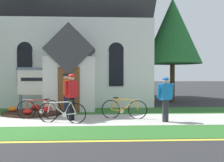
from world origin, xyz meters
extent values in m
plane|color=#2B2B2D|center=(0.00, 4.00, 0.00)|extent=(140.00, 140.00, 0.00)
cube|color=#2D6628|center=(-1.04, 4.16, 0.00)|extent=(24.00, 2.40, 0.01)
cube|color=white|center=(-1.04, 10.30, 2.38)|extent=(13.52, 9.88, 4.75)
cube|color=#424247|center=(-1.04, 10.30, 6.62)|extent=(14.02, 10.06, 10.06)
cube|color=white|center=(1.39, 4.56, 1.30)|extent=(2.40, 1.60, 2.60)
cube|color=#424247|center=(1.39, 4.56, 2.95)|extent=(2.40, 1.80, 2.40)
cube|color=brown|center=(1.39, 3.74, 1.05)|extent=(1.00, 0.06, 2.10)
cube|color=black|center=(-1.04, 5.33, 2.10)|extent=(0.76, 0.06, 1.90)
cone|color=black|center=(-1.04, 5.33, 3.05)|extent=(0.80, 0.06, 0.80)
cube|color=black|center=(3.69, 5.33, 2.10)|extent=(0.76, 0.06, 1.90)
cone|color=black|center=(3.69, 5.33, 3.05)|extent=(0.80, 0.06, 0.80)
cube|color=slate|center=(-0.86, 3.97, 0.41)|extent=(0.12, 0.12, 0.81)
cube|color=slate|center=(0.57, 3.91, 0.41)|extent=(0.12, 0.12, 0.81)
cube|color=silver|center=(-0.15, 3.94, 1.39)|extent=(1.70, 0.15, 1.15)
cube|color=slate|center=(-0.15, 3.94, 2.02)|extent=(1.82, 0.19, 0.12)
cube|color=black|center=(-0.15, 3.90, 1.52)|extent=(1.36, 0.06, 0.16)
cylinder|color=#382319|center=(-0.15, 3.39, 0.05)|extent=(2.63, 2.63, 0.10)
ellipsoid|color=red|center=(0.48, 3.24, 0.22)|extent=(0.36, 0.36, 0.24)
ellipsoid|color=red|center=(-0.20, 4.06, 0.22)|extent=(0.36, 0.36, 0.24)
ellipsoid|color=orange|center=(-1.06, 3.39, 0.22)|extent=(0.36, 0.36, 0.24)
ellipsoid|color=red|center=(-0.16, 2.50, 0.22)|extent=(0.36, 0.36, 0.24)
torus|color=black|center=(3.25, 1.97, 0.36)|extent=(0.75, 0.16, 0.75)
torus|color=black|center=(4.29, 1.79, 0.36)|extent=(0.75, 0.16, 0.75)
cylinder|color=orange|center=(3.93, 1.85, 0.51)|extent=(0.57, 0.13, 0.44)
cylinder|color=orange|center=(3.82, 1.87, 0.76)|extent=(0.78, 0.17, 0.11)
cylinder|color=orange|center=(3.55, 1.91, 0.55)|extent=(0.27, 0.08, 0.51)
cylinder|color=orange|center=(3.46, 1.93, 0.33)|extent=(0.43, 0.11, 0.09)
cylinder|color=orange|center=(3.34, 1.95, 0.58)|extent=(0.23, 0.07, 0.45)
cylinder|color=orange|center=(4.25, 1.80, 0.54)|extent=(0.12, 0.06, 0.37)
ellipsoid|color=black|center=(3.43, 1.93, 0.82)|extent=(0.25, 0.12, 0.05)
cylinder|color=silver|center=(4.21, 1.80, 0.74)|extent=(0.44, 0.10, 0.03)
cylinder|color=silver|center=(3.66, 1.90, 0.30)|extent=(0.18, 0.05, 0.18)
torus|color=black|center=(0.92, 1.95, 0.36)|extent=(0.75, 0.06, 0.75)
torus|color=black|center=(-0.06, 1.98, 0.36)|extent=(0.75, 0.06, 0.75)
cylinder|color=#A51E19|center=(0.27, 1.97, 0.51)|extent=(0.54, 0.06, 0.45)
cylinder|color=#A51E19|center=(0.38, 1.97, 0.73)|extent=(0.73, 0.06, 0.05)
cylinder|color=#A51E19|center=(0.63, 1.96, 0.52)|extent=(0.25, 0.05, 0.46)
cylinder|color=#A51E19|center=(0.72, 1.96, 0.33)|extent=(0.40, 0.05, 0.09)
cylinder|color=#A51E19|center=(0.83, 1.95, 0.55)|extent=(0.21, 0.04, 0.40)
cylinder|color=#A51E19|center=(-0.03, 1.98, 0.54)|extent=(0.12, 0.04, 0.37)
ellipsoid|color=black|center=(0.74, 1.96, 0.77)|extent=(0.24, 0.09, 0.05)
cylinder|color=silver|center=(0.01, 1.98, 0.75)|extent=(0.44, 0.04, 0.03)
cylinder|color=silver|center=(0.53, 1.96, 0.30)|extent=(0.18, 0.03, 0.18)
torus|color=black|center=(1.96, 0.91, 0.36)|extent=(0.73, 0.22, 0.75)
torus|color=black|center=(0.92, 1.18, 0.36)|extent=(0.73, 0.22, 0.75)
cylinder|color=#B7B7BC|center=(1.28, 1.09, 0.51)|extent=(0.57, 0.18, 0.44)
cylinder|color=#B7B7BC|center=(1.39, 1.06, 0.74)|extent=(0.78, 0.23, 0.09)
cylinder|color=#B7B7BC|center=(1.66, 0.99, 0.53)|extent=(0.27, 0.10, 0.48)
cylinder|color=#B7B7BC|center=(1.75, 0.97, 0.33)|extent=(0.43, 0.14, 0.09)
cylinder|color=#B7B7BC|center=(1.87, 0.94, 0.56)|extent=(0.23, 0.09, 0.43)
cylinder|color=#B7B7BC|center=(0.97, 1.17, 0.53)|extent=(0.13, 0.06, 0.36)
ellipsoid|color=black|center=(1.78, 0.96, 0.80)|extent=(0.25, 0.14, 0.05)
cylinder|color=silver|center=(1.01, 1.16, 0.73)|extent=(0.43, 0.14, 0.03)
cylinder|color=silver|center=(1.55, 1.02, 0.30)|extent=(0.18, 0.06, 0.18)
cylinder|color=#191E38|center=(1.43, 2.54, 0.44)|extent=(0.15, 0.15, 0.89)
cylinder|color=#191E38|center=(1.38, 2.73, 0.44)|extent=(0.15, 0.15, 0.89)
cube|color=#E55914|center=(1.40, 2.63, 1.21)|extent=(0.32, 0.53, 0.65)
sphere|color=beige|center=(1.40, 2.63, 1.65)|extent=(0.23, 0.23, 0.23)
ellipsoid|color=black|center=(1.40, 2.63, 1.71)|extent=(0.34, 0.31, 0.16)
cylinder|color=#E55914|center=(1.44, 2.33, 1.24)|extent=(0.09, 0.10, 0.58)
cylinder|color=#E55914|center=(1.36, 2.93, 1.24)|extent=(0.09, 0.15, 0.59)
cylinder|color=black|center=(1.71, 1.50, 0.43)|extent=(0.15, 0.15, 0.87)
cylinder|color=black|center=(1.77, 1.59, 0.43)|extent=(0.15, 0.15, 0.87)
cube|color=red|center=(1.74, 1.55, 1.19)|extent=(0.43, 0.52, 0.63)
sphere|color=tan|center=(1.74, 1.55, 1.62)|extent=(0.22, 0.22, 0.22)
ellipsoid|color=red|center=(1.74, 1.55, 1.68)|extent=(0.36, 0.35, 0.16)
cylinder|color=red|center=(1.55, 1.32, 1.22)|extent=(0.09, 0.14, 0.58)
cylinder|color=red|center=(1.93, 1.77, 1.22)|extent=(0.09, 0.13, 0.58)
cylinder|color=#2D2D33|center=(5.24, 1.06, 0.41)|extent=(0.15, 0.15, 0.81)
cylinder|color=#2D2D33|center=(5.15, 1.01, 0.41)|extent=(0.15, 0.15, 0.81)
cube|color=blue|center=(5.20, 1.03, 1.11)|extent=(0.50, 0.39, 0.59)
sphere|color=beige|center=(5.20, 1.03, 1.51)|extent=(0.21, 0.21, 0.21)
ellipsoid|color=#1E59B2|center=(5.20, 1.03, 1.57)|extent=(0.32, 0.34, 0.15)
cylinder|color=blue|center=(5.46, 1.13, 1.14)|extent=(0.09, 0.24, 0.54)
cylinder|color=blue|center=(4.93, 0.94, 1.14)|extent=(0.09, 0.24, 0.54)
cylinder|color=#4C3823|center=(7.60, 8.56, 1.24)|extent=(0.31, 0.31, 2.48)
cone|color=#23662D|center=(7.60, 8.56, 4.63)|extent=(3.76, 3.76, 4.28)
camera|label=1|loc=(2.76, -8.40, 1.68)|focal=42.11mm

